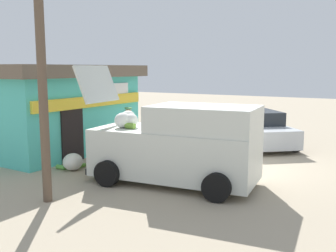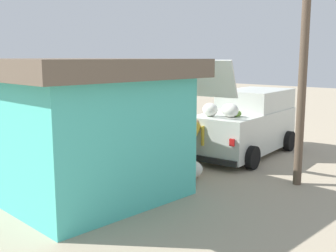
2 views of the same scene
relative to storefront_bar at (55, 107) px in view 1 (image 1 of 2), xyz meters
name	(u,v)px [view 1 (image 1 of 2)]	position (x,y,z in m)	size (l,w,h in m)	color
ground_plane	(231,165)	(1.06, -6.32, -1.58)	(60.00, 60.00, 0.00)	tan
storefront_bar	(55,107)	(0.00, 0.00, 0.00)	(5.92, 4.33, 3.07)	#4CC6B7
delivery_van	(179,145)	(-1.42, -5.84, -0.56)	(2.48, 4.78, 3.04)	silver
parked_sedan	(255,128)	(4.62, -5.92, -0.94)	(4.45, 4.12, 1.35)	#B2B7BC
vendor_standing	(129,129)	(0.34, -2.99, -0.61)	(0.44, 0.54, 1.69)	#726047
customer_bending	(105,141)	(-1.22, -3.27, -0.73)	(0.59, 0.77, 1.39)	#4C4C51
unloaded_banana_pile	(73,162)	(-1.78, -2.48, -1.35)	(0.95, 0.95, 0.49)	silver
paint_bucket	(158,143)	(2.28, -2.95, -1.41)	(0.32, 0.32, 0.34)	blue
utility_pole	(42,85)	(-4.08, -3.92, 1.02)	(0.20, 0.20, 5.20)	brown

